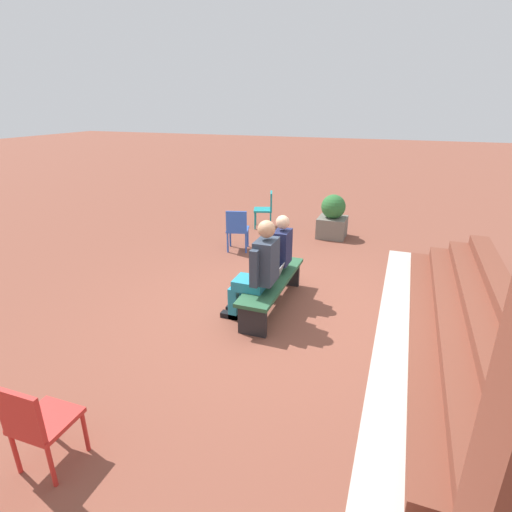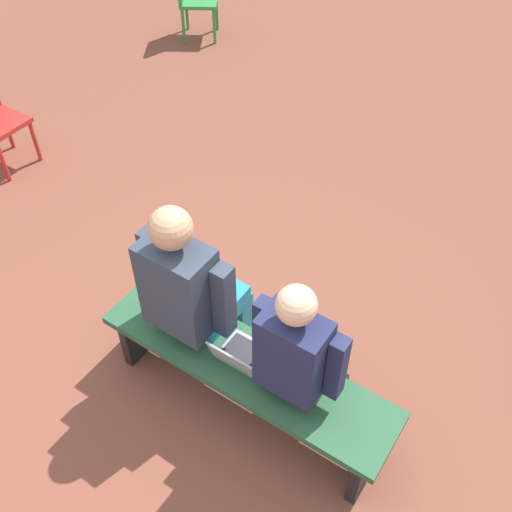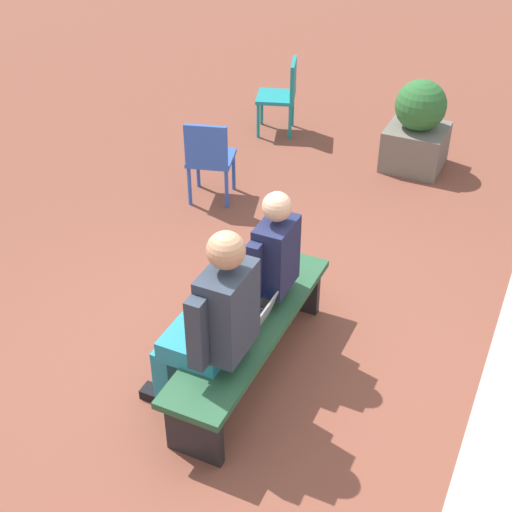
{
  "view_description": "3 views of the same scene",
  "coord_description": "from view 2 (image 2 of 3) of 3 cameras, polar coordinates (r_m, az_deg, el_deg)",
  "views": [
    {
      "loc": [
        4.78,
        1.41,
        2.77
      ],
      "look_at": [
        -0.34,
        -0.5,
        0.66
      ],
      "focal_mm": 28.0,
      "sensor_mm": 36.0,
      "label": 1
    },
    {
      "loc": [
        -1.24,
        1.41,
        3.26
      ],
      "look_at": [
        0.07,
        -0.54,
        0.88
      ],
      "focal_mm": 42.0,
      "sensor_mm": 36.0,
      "label": 2
    },
    {
      "loc": [
        3.16,
        1.41,
        3.53
      ],
      "look_at": [
        -0.19,
        -0.17,
        0.95
      ],
      "focal_mm": 50.0,
      "sensor_mm": 36.0,
      "label": 3
    }
  ],
  "objects": [
    {
      "name": "person_adult",
      "position": [
        3.37,
        -5.98,
        -3.19
      ],
      "size": [
        0.58,
        0.74,
        1.41
      ],
      "color": "teal",
      "rests_on": "ground"
    },
    {
      "name": "bench",
      "position": [
        3.49,
        -0.94,
        -10.95
      ],
      "size": [
        1.8,
        0.44,
        0.45
      ],
      "color": "#285638",
      "rests_on": "ground"
    },
    {
      "name": "ground_plane",
      "position": [
        3.76,
        -3.9,
        -14.86
      ],
      "size": [
        60.0,
        60.0,
        0.0
      ],
      "primitive_type": "plane",
      "color": "brown"
    },
    {
      "name": "person_student",
      "position": [
        3.15,
        4.4,
        -9.31
      ],
      "size": [
        0.51,
        0.64,
        1.29
      ],
      "color": "#4C473D",
      "rests_on": "ground"
    },
    {
      "name": "laptop",
      "position": [
        3.37,
        -1.2,
        -9.65
      ],
      "size": [
        0.32,
        0.29,
        0.21
      ],
      "color": "#9EA0A5",
      "rests_on": "bench"
    }
  ]
}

